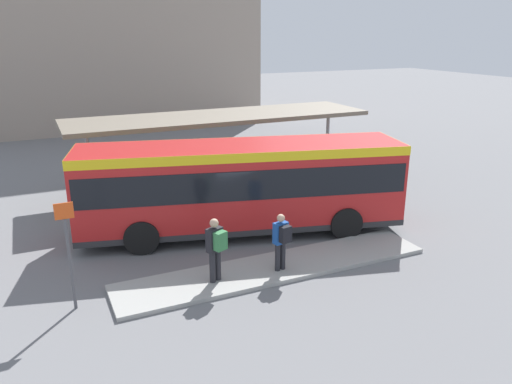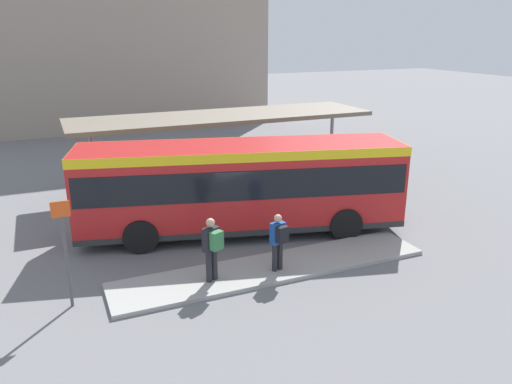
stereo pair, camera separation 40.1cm
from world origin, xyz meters
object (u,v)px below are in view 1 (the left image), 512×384
Objects in this scene: pedestrian_waiting at (216,246)px; bicycle_blue at (374,168)px; pedestrian_companion at (282,239)px; bicycle_white at (360,164)px; platform_sign at (69,251)px; potted_planter_near_shelter at (266,183)px; city_bus at (242,182)px.

bicycle_blue is (10.61, 6.98, -0.77)m from pedestrian_waiting.
pedestrian_waiting is 1.00× the size of bicycle_blue.
pedestrian_companion reaches higher than bicycle_white.
bicycle_white is (8.52, 7.99, -0.70)m from pedestrian_companion.
potted_planter_near_shelter is at bearing 35.18° from platform_sign.
bicycle_white is at bearing -58.09° from pedestrian_companion.
platform_sign is (-3.63, 0.36, 0.40)m from pedestrian_waiting.
city_bus is 6.18× the size of bicycle_white.
city_bus is at bearing -67.23° from bicycle_white.
platform_sign reaches higher than bicycle_white.
pedestrian_companion is 0.95× the size of bicycle_white.
city_bus is 9.42m from bicycle_blue.
city_bus is 6.07× the size of pedestrian_waiting.
bicycle_blue is at bearing 38.53° from city_bus.
pedestrian_companion is (-0.21, -3.31, -0.72)m from city_bus.
bicycle_blue is 1.02× the size of bicycle_white.
city_bus reaches higher than potted_planter_near_shelter.
pedestrian_waiting is 13.07m from bicycle_white.
pedestrian_waiting is 1.02× the size of bicycle_white.
bicycle_white is (8.31, 4.68, -1.42)m from city_bus.
potted_planter_near_shelter reaches higher than bicycle_blue.
platform_sign is at bearing 61.16° from pedestrian_waiting.
city_bus reaches higher than pedestrian_companion.
bicycle_blue is 0.88m from bicycle_white.
city_bus is 6.40m from platform_sign.
city_bus reaches higher than bicycle_blue.
bicycle_blue is 15.75m from platform_sign.
potted_planter_near_shelter is at bearing 98.52° from bicycle_blue.
platform_sign is at bearing -68.60° from bicycle_white.
platform_sign reaches higher than pedestrian_companion.
pedestrian_companion is 5.58m from platform_sign.
pedestrian_waiting is at bearing 123.23° from bicycle_blue.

